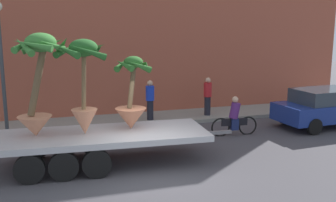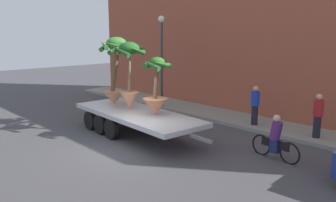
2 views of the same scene
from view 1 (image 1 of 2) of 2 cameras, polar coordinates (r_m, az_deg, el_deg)
ground_plane at (r=11.18m, az=-2.53°, el=-10.60°), size 60.00×60.00×0.00m
sidewalk at (r=16.86m, az=-7.84°, el=-2.96°), size 24.00×2.20×0.15m
building_facade at (r=18.05m, az=-9.14°, el=12.28°), size 24.00×1.20×9.12m
flatbed_trailer at (r=11.78m, az=-10.94°, el=-5.70°), size 7.32×2.61×0.98m
potted_palm_rear at (r=11.55m, az=-18.60°, el=2.80°), size 1.59×1.55×2.95m
potted_palm_middle at (r=11.40m, az=-12.36°, el=2.83°), size 1.60×1.71×2.78m
potted_palm_front at (r=11.88m, az=-5.39°, el=-0.03°), size 1.13×1.17×2.25m
cyclist at (r=14.91m, az=9.78°, el=-2.51°), size 1.84×0.38×1.54m
parked_car at (r=17.32m, az=22.44°, el=-0.77°), size 4.61×2.16×1.58m
pedestrian_near_gate at (r=16.47m, az=-2.66°, el=0.25°), size 0.36×0.36×1.71m
pedestrian_far_left at (r=17.43m, az=5.86°, el=0.80°), size 0.36×0.36×1.71m
street_lamp at (r=15.47m, az=-23.44°, el=6.84°), size 0.36×0.36×4.83m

